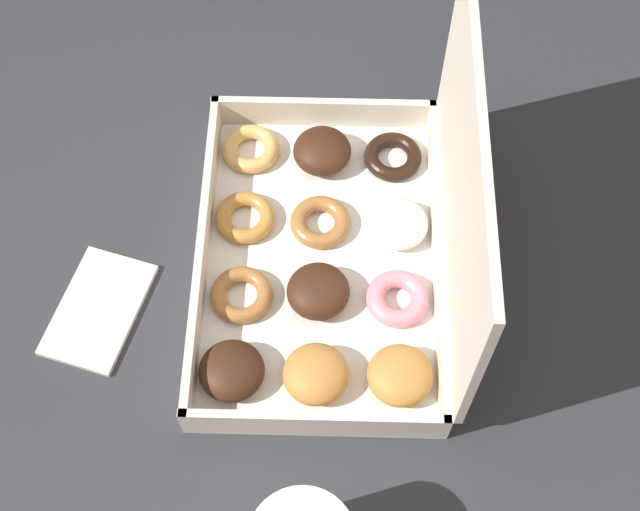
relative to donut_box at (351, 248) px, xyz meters
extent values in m
plane|color=#42382D|center=(-0.06, -0.03, -0.81)|extent=(8.00, 8.00, 0.00)
cube|color=#2D2D33|center=(-0.06, -0.03, -0.06)|extent=(1.02, 0.93, 0.03)
cylinder|color=#2D2D33|center=(-0.53, -0.45, -0.44)|extent=(0.06, 0.06, 0.74)
cylinder|color=#2D2D33|center=(-0.53, 0.39, -0.44)|extent=(0.06, 0.06, 0.74)
cube|color=silver|center=(-0.01, -0.03, -0.04)|extent=(0.36, 0.25, 0.01)
cube|color=beige|center=(-0.01, -0.15, -0.02)|extent=(0.36, 0.01, 0.04)
cube|color=beige|center=(-0.01, 0.09, -0.02)|extent=(0.36, 0.01, 0.04)
cube|color=beige|center=(-0.18, -0.03, -0.02)|extent=(0.01, 0.25, 0.04)
cube|color=beige|center=(0.17, -0.03, -0.02)|extent=(0.01, 0.25, 0.04)
cube|color=beige|center=(-0.01, 0.10, 0.10)|extent=(0.36, 0.01, 0.21)
torus|color=tan|center=(-0.14, -0.11, -0.03)|extent=(0.06, 0.06, 0.02)
torus|color=#B77A38|center=(-0.05, -0.11, -0.03)|extent=(0.06, 0.06, 0.02)
torus|color=#9E6633|center=(0.04, -0.11, -0.03)|extent=(0.06, 0.06, 0.02)
ellipsoid|color=#381E11|center=(0.12, -0.11, -0.03)|extent=(0.06, 0.06, 0.03)
ellipsoid|color=#381E11|center=(-0.13, -0.03, -0.02)|extent=(0.06, 0.06, 0.04)
torus|color=#9E6633|center=(-0.05, -0.03, -0.03)|extent=(0.06, 0.06, 0.02)
ellipsoid|color=#381E11|center=(0.04, -0.03, -0.02)|extent=(0.06, 0.06, 0.03)
ellipsoid|color=#B77A38|center=(0.12, -0.03, -0.02)|extent=(0.06, 0.06, 0.03)
torus|color=black|center=(-0.13, 0.05, -0.03)|extent=(0.06, 0.06, 0.02)
ellipsoid|color=white|center=(-0.05, 0.05, -0.03)|extent=(0.06, 0.06, 0.03)
torus|color=pink|center=(0.04, 0.05, -0.03)|extent=(0.06, 0.06, 0.02)
ellipsoid|color=#B77A38|center=(0.12, 0.05, -0.02)|extent=(0.06, 0.06, 0.03)
cube|color=silver|center=(0.05, -0.25, -0.04)|extent=(0.14, 0.11, 0.01)
camera|label=1|loc=(0.43, -0.02, 0.76)|focal=50.00mm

